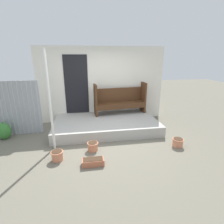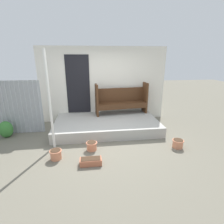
{
  "view_description": "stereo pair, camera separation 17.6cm",
  "coord_description": "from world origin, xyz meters",
  "px_view_note": "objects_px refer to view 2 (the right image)",
  "views": [
    {
      "loc": [
        -0.61,
        -4.31,
        2.28
      ],
      "look_at": [
        0.17,
        0.32,
        0.77
      ],
      "focal_mm": 28.0,
      "sensor_mm": 36.0,
      "label": 1
    },
    {
      "loc": [
        -0.44,
        -4.34,
        2.28
      ],
      "look_at": [
        0.17,
        0.32,
        0.77
      ],
      "focal_mm": 28.0,
      "sensor_mm": 36.0,
      "label": 2
    }
  ],
  "objects_px": {
    "flower_pot_right": "(178,143)",
    "shrub_by_fence": "(6,129)",
    "support_post": "(50,102)",
    "flower_pot_left": "(56,154)",
    "flower_pot_middle": "(92,146)",
    "bench": "(121,99)",
    "planter_box_rect": "(91,161)"
  },
  "relations": [
    {
      "from": "bench",
      "to": "planter_box_rect",
      "type": "distance_m",
      "value": 2.87
    },
    {
      "from": "flower_pot_left",
      "to": "planter_box_rect",
      "type": "height_order",
      "value": "flower_pot_left"
    },
    {
      "from": "bench",
      "to": "flower_pot_right",
      "type": "bearing_deg",
      "value": -66.7
    },
    {
      "from": "bench",
      "to": "flower_pot_right",
      "type": "distance_m",
      "value": 2.46
    },
    {
      "from": "bench",
      "to": "flower_pot_middle",
      "type": "relative_size",
      "value": 6.38
    },
    {
      "from": "support_post",
      "to": "planter_box_rect",
      "type": "height_order",
      "value": "support_post"
    },
    {
      "from": "bench",
      "to": "flower_pot_middle",
      "type": "distance_m",
      "value": 2.31
    },
    {
      "from": "flower_pot_left",
      "to": "shrub_by_fence",
      "type": "distance_m",
      "value": 2.13
    },
    {
      "from": "flower_pot_middle",
      "to": "support_post",
      "type": "bearing_deg",
      "value": 164.55
    },
    {
      "from": "bench",
      "to": "flower_pot_middle",
      "type": "xyz_separation_m",
      "value": [
        -1.09,
        -1.9,
        -0.71
      ]
    },
    {
      "from": "support_post",
      "to": "flower_pot_middle",
      "type": "height_order",
      "value": "support_post"
    },
    {
      "from": "bench",
      "to": "flower_pot_middle",
      "type": "height_order",
      "value": "bench"
    },
    {
      "from": "flower_pot_right",
      "to": "planter_box_rect",
      "type": "relative_size",
      "value": 0.62
    },
    {
      "from": "flower_pot_right",
      "to": "planter_box_rect",
      "type": "bearing_deg",
      "value": -168.41
    },
    {
      "from": "support_post",
      "to": "bench",
      "type": "distance_m",
      "value": 2.66
    },
    {
      "from": "support_post",
      "to": "shrub_by_fence",
      "type": "bearing_deg",
      "value": 152.01
    },
    {
      "from": "bench",
      "to": "flower_pot_right",
      "type": "relative_size",
      "value": 6.12
    },
    {
      "from": "planter_box_rect",
      "to": "shrub_by_fence",
      "type": "distance_m",
      "value": 2.96
    },
    {
      "from": "flower_pot_left",
      "to": "shrub_by_fence",
      "type": "bearing_deg",
      "value": 140.03
    },
    {
      "from": "flower_pot_left",
      "to": "flower_pot_middle",
      "type": "bearing_deg",
      "value": 20.36
    },
    {
      "from": "support_post",
      "to": "shrub_by_fence",
      "type": "distance_m",
      "value": 1.95
    },
    {
      "from": "support_post",
      "to": "planter_box_rect",
      "type": "distance_m",
      "value": 1.73
    },
    {
      "from": "flower_pot_right",
      "to": "bench",
      "type": "bearing_deg",
      "value": 118.67
    },
    {
      "from": "bench",
      "to": "planter_box_rect",
      "type": "height_order",
      "value": "bench"
    },
    {
      "from": "flower_pot_right",
      "to": "shrub_by_fence",
      "type": "xyz_separation_m",
      "value": [
        -4.68,
        1.22,
        0.12
      ]
    },
    {
      "from": "support_post",
      "to": "planter_box_rect",
      "type": "xyz_separation_m",
      "value": [
        0.93,
        -0.89,
        -1.15
      ]
    },
    {
      "from": "support_post",
      "to": "flower_pot_right",
      "type": "height_order",
      "value": "support_post"
    },
    {
      "from": "bench",
      "to": "shrub_by_fence",
      "type": "bearing_deg",
      "value": -172.01
    },
    {
      "from": "support_post",
      "to": "flower_pot_middle",
      "type": "relative_size",
      "value": 8.51
    },
    {
      "from": "shrub_by_fence",
      "to": "flower_pot_middle",
      "type": "bearing_deg",
      "value": -23.33
    },
    {
      "from": "flower_pot_left",
      "to": "flower_pot_middle",
      "type": "xyz_separation_m",
      "value": [
        0.83,
        0.31,
        -0.01
      ]
    },
    {
      "from": "flower_pot_middle",
      "to": "flower_pot_right",
      "type": "distance_m",
      "value": 2.23
    }
  ]
}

